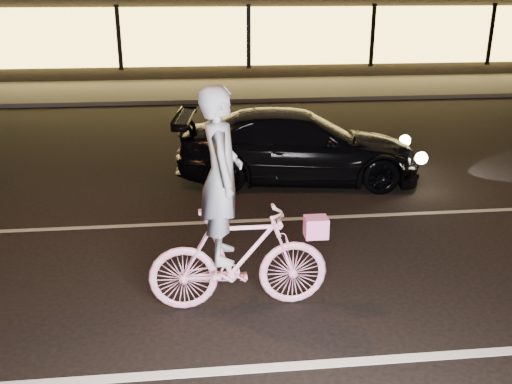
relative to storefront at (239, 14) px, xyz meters
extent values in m
plane|color=black|center=(0.00, -18.97, -2.15)|extent=(90.00, 90.00, 0.00)
cube|color=silver|center=(0.00, -20.47, -2.14)|extent=(60.00, 0.12, 0.01)
cube|color=gray|center=(0.00, -16.97, -2.14)|extent=(60.00, 0.10, 0.01)
cube|color=#383533|center=(0.00, -5.97, -2.09)|extent=(30.00, 4.00, 0.12)
cube|color=black|center=(0.00, 0.03, -0.15)|extent=(25.00, 8.00, 4.00)
cube|color=#FFD159|center=(0.00, -4.07, -0.55)|extent=(23.00, 0.15, 2.00)
cube|color=black|center=(-4.50, -4.15, -0.55)|extent=(0.15, 0.08, 2.20)
cube|color=black|center=(0.00, -4.15, -0.55)|extent=(0.15, 0.08, 2.20)
cube|color=black|center=(4.50, -4.15, -0.55)|extent=(0.15, 0.08, 2.20)
cube|color=black|center=(9.00, -4.15, -0.55)|extent=(0.15, 0.08, 2.20)
imported|color=#FF469B|center=(-1.60, -19.35, -1.56)|extent=(1.94, 0.55, 1.17)
imported|color=white|center=(-1.76, -19.35, -0.62)|extent=(0.44, 0.67, 1.84)
cube|color=#F157B1|center=(-0.76, -19.35, -1.24)|extent=(0.24, 0.20, 0.22)
imported|color=black|center=(-0.19, -15.12, -1.52)|extent=(4.49, 2.23, 1.25)
sphere|color=#FFF2BF|center=(1.92, -14.78, -1.57)|extent=(0.21, 0.21, 0.21)
sphere|color=#FFF2BF|center=(1.79, -15.93, -1.57)|extent=(0.21, 0.21, 0.21)
camera|label=1|loc=(-2.01, -24.83, 1.21)|focal=40.00mm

